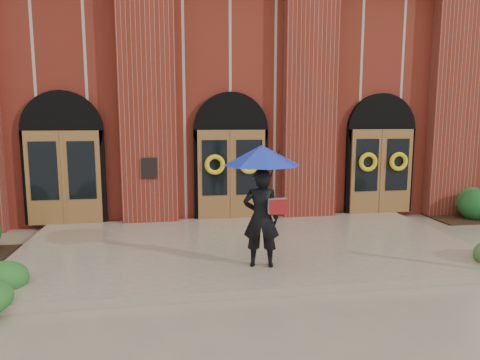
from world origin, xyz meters
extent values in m
plane|color=gray|center=(0.00, 0.00, 0.00)|extent=(90.00, 90.00, 0.00)
cube|color=tan|center=(0.00, 0.15, 0.07)|extent=(10.00, 5.30, 0.15)
cube|color=maroon|center=(0.00, 8.90, 3.50)|extent=(16.00, 12.00, 7.00)
cube|color=black|center=(-2.25, 2.47, 1.65)|extent=(0.40, 0.05, 0.55)
cube|color=maroon|center=(-2.25, 2.73, 3.50)|extent=(1.50, 0.45, 7.00)
cube|color=maroon|center=(2.25, 2.73, 3.50)|extent=(1.50, 0.45, 7.00)
cube|color=maroon|center=(6.75, 2.73, 3.50)|extent=(1.50, 0.45, 7.00)
cube|color=brown|center=(-4.50, 2.71, 1.40)|extent=(1.90, 0.10, 2.50)
cylinder|color=black|center=(-4.50, 2.85, 2.65)|extent=(2.10, 0.22, 2.10)
cube|color=brown|center=(0.00, 2.71, 1.40)|extent=(1.90, 0.10, 2.50)
cylinder|color=black|center=(0.00, 2.85, 2.65)|extent=(2.10, 0.22, 2.10)
cube|color=brown|center=(4.50, 2.71, 1.40)|extent=(1.90, 0.10, 2.50)
cylinder|color=black|center=(4.50, 2.85, 2.65)|extent=(2.10, 0.22, 2.10)
torus|color=yellow|center=(-0.48, 2.59, 1.70)|extent=(0.57, 0.13, 0.57)
torus|color=yellow|center=(0.48, 2.59, 1.70)|extent=(0.57, 0.13, 0.57)
torus|color=yellow|center=(4.02, 2.59, 1.70)|extent=(0.57, 0.13, 0.57)
torus|color=yellow|center=(4.98, 2.59, 1.70)|extent=(0.57, 0.13, 0.57)
imported|color=black|center=(0.01, -1.35, 1.10)|extent=(0.77, 0.59, 1.89)
cone|color=#162CAF|center=(0.01, -1.35, 2.29)|extent=(1.75, 1.75, 0.38)
cylinder|color=black|center=(0.06, -1.40, 1.79)|extent=(0.02, 0.02, 0.63)
cube|color=#9FA1A4|center=(0.29, -1.50, 1.35)|extent=(0.38, 0.25, 0.28)
cube|color=maroon|center=(0.29, -1.60, 1.35)|extent=(0.35, 0.10, 0.28)
camera|label=1|loc=(-1.61, -9.12, 2.97)|focal=32.00mm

